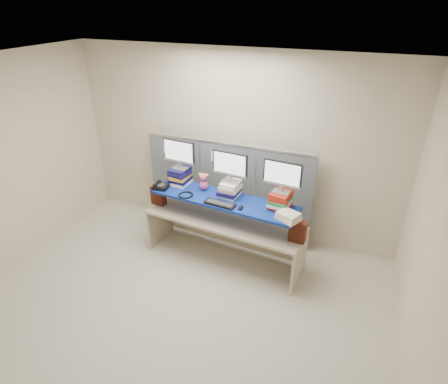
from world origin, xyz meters
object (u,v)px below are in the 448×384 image
at_px(monitor_left, 179,153).
at_px(monitor_center, 230,165).
at_px(blue_board, 224,200).
at_px(keyboard, 220,204).
at_px(desk_phone, 161,186).
at_px(desk, 224,227).
at_px(monitor_right, 282,175).

bearing_deg(monitor_left, monitor_center, -0.00).
relative_size(blue_board, keyboard, 4.70).
xyz_separation_m(monitor_left, desk_phone, (-0.20, -0.23, -0.45)).
height_order(desk, blue_board, blue_board).
distance_m(monitor_center, keyboard, 0.52).
xyz_separation_m(blue_board, monitor_center, (0.04, 0.12, 0.46)).
bearing_deg(monitor_left, blue_board, -8.94).
height_order(blue_board, desk_phone, desk_phone).
xyz_separation_m(monitor_left, monitor_center, (0.78, -0.07, -0.03)).
bearing_deg(keyboard, desk_phone, 178.13).
relative_size(desk, monitor_center, 4.67).
height_order(blue_board, monitor_right, monitor_right).
height_order(desk, monitor_left, monitor_left).
distance_m(monitor_left, monitor_center, 0.78).
height_order(monitor_center, desk_phone, monitor_center).
distance_m(monitor_center, monitor_right, 0.71).
bearing_deg(desk_phone, desk, -3.04).
height_order(desk, monitor_right, monitor_right).
bearing_deg(desk, monitor_right, 9.10).
xyz_separation_m(monitor_left, keyboard, (0.75, -0.35, -0.46)).
distance_m(desk, monitor_right, 1.18).
bearing_deg(monitor_center, monitor_right, 0.00).
height_order(desk, desk_phone, desk_phone).
bearing_deg(keyboard, desk, 98.29).
relative_size(monitor_left, desk_phone, 2.27).
bearing_deg(monitor_center, monitor_left, 180.00).
height_order(desk, keyboard, keyboard).
distance_m(blue_board, monitor_left, 0.91).
height_order(keyboard, desk_phone, desk_phone).
bearing_deg(monitor_center, desk_phone, -165.43).
height_order(monitor_center, keyboard, monitor_center).
bearing_deg(monitor_right, blue_board, -170.90).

